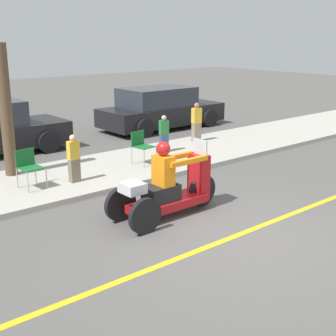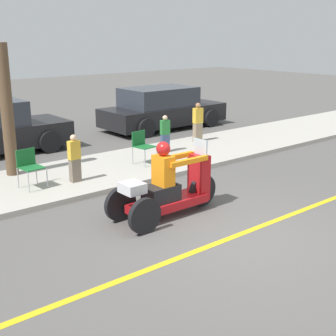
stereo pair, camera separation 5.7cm
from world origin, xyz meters
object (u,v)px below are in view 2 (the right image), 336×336
object	(u,v)px
spectator_far_back	(75,159)
parked_car_lot_far	(162,109)
spectator_with_child	(198,123)
tree_trunk	(7,111)
motorcycle_trike	(168,190)
spectator_near_curb	(165,134)
folding_chair_curbside	(142,144)
folding_chair_set_back	(29,164)

from	to	relation	value
spectator_far_back	parked_car_lot_far	size ratio (longest dim) A/B	0.23
spectator_with_child	tree_trunk	bearing A→B (deg)	177.99
spectator_with_child	motorcycle_trike	bearing A→B (deg)	-138.15
spectator_near_curb	folding_chair_curbside	xyz separation A→B (m)	(-1.19, -0.55, 0.01)
spectator_near_curb	parked_car_lot_far	world-z (taller)	parked_car_lot_far
motorcycle_trike	folding_chair_set_back	xyz separation A→B (m)	(-1.42, 2.94, 0.11)
spectator_with_child	folding_chair_curbside	distance (m)	2.94
motorcycle_trike	spectator_near_curb	distance (m)	4.47
folding_chair_curbside	motorcycle_trike	bearing A→B (deg)	-117.93
folding_chair_curbside	parked_car_lot_far	xyz separation A→B (m)	(3.65, 3.76, 0.07)
spectator_with_child	parked_car_lot_far	size ratio (longest dim) A/B	0.26
motorcycle_trike	parked_car_lot_far	distance (m)	8.51
spectator_with_child	folding_chair_set_back	world-z (taller)	spectator_with_child
spectator_far_back	parked_car_lot_far	xyz separation A→B (m)	(5.70, 4.05, 0.06)
folding_chair_curbside	spectator_near_curb	bearing A→B (deg)	24.67
spectator_near_curb	folding_chair_set_back	world-z (taller)	spectator_near_curb
motorcycle_trike	folding_chair_curbside	distance (m)	3.36
folding_chair_set_back	folding_chair_curbside	world-z (taller)	same
spectator_near_curb	spectator_far_back	xyz separation A→B (m)	(-3.25, -0.84, 0.02)
tree_trunk	folding_chair_curbside	bearing A→B (deg)	-21.30
folding_chair_curbside	spectator_far_back	bearing A→B (deg)	-171.88
spectator_with_child	spectator_far_back	bearing A→B (deg)	-165.69
parked_car_lot_far	spectator_near_curb	bearing A→B (deg)	-127.39
folding_chair_set_back	spectator_far_back	bearing A→B (deg)	-16.16
spectator_far_back	tree_trunk	bearing A→B (deg)	121.26
spectator_far_back	parked_car_lot_far	world-z (taller)	parked_car_lot_far
motorcycle_trike	folding_chair_set_back	world-z (taller)	motorcycle_trike
spectator_with_child	parked_car_lot_far	distance (m)	2.94
spectator_near_curb	spectator_far_back	world-z (taller)	spectator_far_back
motorcycle_trike	spectator_with_child	size ratio (longest dim) A/B	1.96
folding_chair_curbside	parked_car_lot_far	distance (m)	5.23
spectator_with_child	parked_car_lot_far	xyz separation A→B (m)	(0.86, 2.81, 0.01)
parked_car_lot_far	folding_chair_set_back	bearing A→B (deg)	-150.35
motorcycle_trike	spectator_near_curb	xyz separation A→B (m)	(2.77, 3.51, 0.10)
motorcycle_trike	folding_chair_set_back	bearing A→B (deg)	115.82
spectator_with_child	folding_chair_set_back	bearing A→B (deg)	-170.52
spectator_near_curb	spectator_with_child	xyz separation A→B (m)	(1.59, 0.39, 0.07)
spectator_with_child	folding_chair_set_back	xyz separation A→B (m)	(-5.78, -0.97, -0.07)
spectator_far_back	folding_chair_set_back	distance (m)	0.97
spectator_far_back	tree_trunk	distance (m)	1.95
tree_trunk	parked_car_lot_far	bearing A→B (deg)	21.67
spectator_far_back	spectator_with_child	distance (m)	5.00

